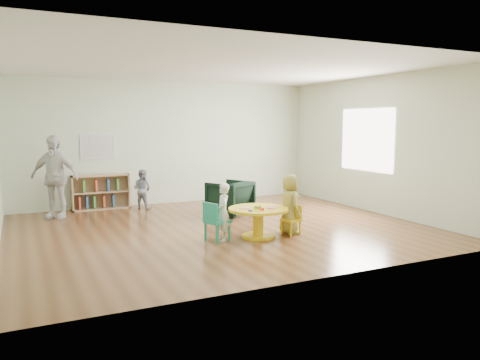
{
  "coord_description": "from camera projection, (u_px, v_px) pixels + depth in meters",
  "views": [
    {
      "loc": [
        -3.18,
        -7.47,
        1.84
      ],
      "look_at": [
        0.24,
        -0.3,
        0.88
      ],
      "focal_mm": 35.0,
      "sensor_mm": 36.0,
      "label": 1
    }
  ],
  "objects": [
    {
      "name": "room",
      "position": [
        221.0,
        121.0,
        8.05
      ],
      "size": [
        7.1,
        7.0,
        2.8
      ],
      "color": "#58331C",
      "rests_on": "ground"
    },
    {
      "name": "activity_table",
      "position": [
        258.0,
        217.0,
        7.58
      ],
      "size": [
        0.97,
        0.97,
        0.53
      ],
      "rotation": [
        0.0,
        0.0,
        0.05
      ],
      "color": "gold",
      "rests_on": "ground"
    },
    {
      "name": "kid_chair_left",
      "position": [
        215.0,
        220.0,
        7.32
      ],
      "size": [
        0.43,
        0.43,
        0.62
      ],
      "rotation": [
        0.0,
        0.0,
        -1.23
      ],
      "color": "#1A8F71",
      "rests_on": "ground"
    },
    {
      "name": "kid_chair_right",
      "position": [
        292.0,
        219.0,
        7.78
      ],
      "size": [
        0.33,
        0.33,
        0.5
      ],
      "rotation": [
        0.0,
        0.0,
        1.83
      ],
      "color": "gold",
      "rests_on": "ground"
    },
    {
      "name": "bookshelf",
      "position": [
        100.0,
        192.0,
        10.1
      ],
      "size": [
        1.2,
        0.3,
        0.75
      ],
      "color": "#A3805B",
      "rests_on": "ground"
    },
    {
      "name": "alphabet_poster",
      "position": [
        98.0,
        146.0,
        10.1
      ],
      "size": [
        0.74,
        0.01,
        0.54
      ],
      "color": "silver",
      "rests_on": "ground"
    },
    {
      "name": "armchair",
      "position": [
        230.0,
        198.0,
        9.46
      ],
      "size": [
        1.01,
        1.02,
        0.7
      ],
      "primitive_type": "imported",
      "rotation": [
        0.0,
        0.0,
        3.62
      ],
      "color": "black",
      "rests_on": "ground"
    },
    {
      "name": "child_left",
      "position": [
        223.0,
        212.0,
        7.35
      ],
      "size": [
        0.31,
        0.38,
        0.91
      ],
      "primitive_type": "imported",
      "rotation": [
        0.0,
        0.0,
        -1.87
      ],
      "color": "silver",
      "rests_on": "ground"
    },
    {
      "name": "child_right",
      "position": [
        290.0,
        204.0,
        7.83
      ],
      "size": [
        0.33,
        0.5,
        1.0
      ],
      "primitive_type": "imported",
      "rotation": [
        0.0,
        0.0,
        1.55
      ],
      "color": "yellow",
      "rests_on": "ground"
    },
    {
      "name": "toddler",
      "position": [
        142.0,
        189.0,
        10.12
      ],
      "size": [
        0.53,
        0.53,
        0.86
      ],
      "primitive_type": "imported",
      "rotation": [
        0.0,
        0.0,
        2.38
      ],
      "color": "#17213B",
      "rests_on": "ground"
    },
    {
      "name": "adult_caretaker",
      "position": [
        54.0,
        177.0,
        9.08
      ],
      "size": [
        1.02,
        0.84,
        1.62
      ],
      "primitive_type": "imported",
      "rotation": [
        0.0,
        0.0,
        -0.56
      ],
      "color": "silver",
      "rests_on": "ground"
    }
  ]
}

